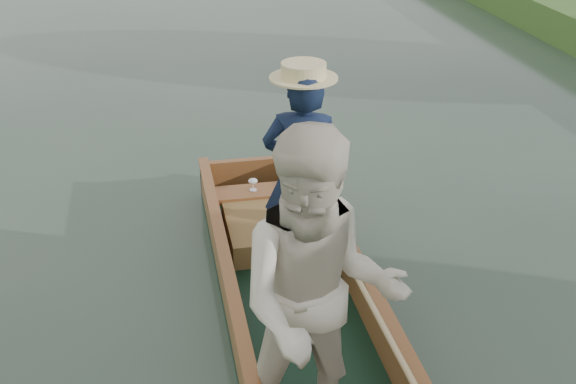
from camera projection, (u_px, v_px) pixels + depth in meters
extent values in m
plane|color=#283D30|center=(303.00, 339.00, 5.45)|extent=(120.00, 120.00, 0.00)
cube|color=black|center=(303.00, 335.00, 5.43)|extent=(1.10, 5.00, 0.08)
cube|color=brown|center=(235.00, 322.00, 5.25)|extent=(0.08, 5.00, 0.32)
cube|color=brown|center=(370.00, 306.00, 5.43)|extent=(0.08, 5.00, 0.32)
cube|color=brown|center=(254.00, 173.00, 7.49)|extent=(1.10, 0.08, 0.32)
cube|color=brown|center=(234.00, 301.00, 5.17)|extent=(0.10, 5.00, 0.04)
cube|color=brown|center=(371.00, 286.00, 5.34)|extent=(0.10, 5.00, 0.04)
cube|color=brown|center=(262.00, 192.00, 6.97)|extent=(0.94, 0.30, 0.05)
imported|color=#111B35|center=(303.00, 175.00, 5.77)|extent=(0.75, 0.60, 1.77)
cylinder|color=beige|center=(304.00, 73.00, 5.38)|extent=(0.52, 0.52, 0.12)
imported|color=beige|center=(319.00, 302.00, 3.99)|extent=(1.10, 0.91, 2.06)
cube|color=brown|center=(274.00, 229.00, 6.55)|extent=(0.85, 0.90, 0.22)
sphere|color=tan|center=(308.00, 209.00, 6.41)|extent=(0.21, 0.21, 0.21)
sphere|color=tan|center=(309.00, 194.00, 6.33)|extent=(0.16, 0.16, 0.16)
sphere|color=tan|center=(302.00, 188.00, 6.29)|extent=(0.06, 0.06, 0.06)
sphere|color=tan|center=(315.00, 186.00, 6.31)|extent=(0.06, 0.06, 0.06)
sphere|color=tan|center=(310.00, 199.00, 6.28)|extent=(0.06, 0.06, 0.06)
sphere|color=tan|center=(298.00, 208.00, 6.36)|extent=(0.07, 0.07, 0.07)
sphere|color=tan|center=(319.00, 206.00, 6.40)|extent=(0.07, 0.07, 0.07)
sphere|color=tan|center=(303.00, 220.00, 6.42)|extent=(0.08, 0.08, 0.08)
sphere|color=tan|center=(315.00, 219.00, 6.43)|extent=(0.08, 0.08, 0.08)
cylinder|color=silver|center=(253.00, 190.00, 6.94)|extent=(0.07, 0.07, 0.01)
cylinder|color=silver|center=(253.00, 186.00, 6.92)|extent=(0.01, 0.01, 0.08)
ellipsoid|color=silver|center=(253.00, 181.00, 6.90)|extent=(0.09, 0.09, 0.05)
cylinder|color=tan|center=(382.00, 324.00, 4.87)|extent=(0.04, 4.08, 0.19)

